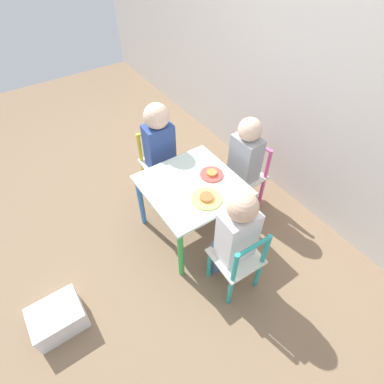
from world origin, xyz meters
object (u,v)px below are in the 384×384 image
object	(u,v)px
chair_teal	(238,261)
plate_back	(212,174)
child_back	(244,159)
child_left	(160,144)
storage_bin	(58,318)
chair_pink	(246,176)
plate_right	(206,198)
kids_table	(192,192)
chair_yellow	(159,164)
child_right	(235,233)

from	to	relation	value
chair_teal	plate_back	size ratio (longest dim) A/B	3.49
child_back	plate_back	distance (m)	0.29
child_left	storage_bin	distance (m)	1.26
chair_pink	plate_right	distance (m)	0.57
kids_table	plate_right	bearing A→B (deg)	0.00
child_left	storage_bin	xyz separation A→B (m)	(0.58, -1.04, -0.41)
plate_back	kids_table	bearing A→B (deg)	-90.00
kids_table	child_back	distance (m)	0.45
child_left	plate_back	size ratio (longest dim) A/B	5.28
child_left	plate_back	xyz separation A→B (m)	(0.44, 0.13, -0.01)
chair_pink	child_back	world-z (taller)	child_back
kids_table	child_left	distance (m)	0.45
kids_table	chair_teal	bearing A→B (deg)	-2.19
chair_yellow	child_back	xyz separation A→B (m)	(0.49, 0.41, 0.20)
chair_teal	child_right	world-z (taller)	child_right
plate_back	child_left	bearing A→B (deg)	-163.96
kids_table	chair_yellow	world-z (taller)	chair_yellow
child_left	child_right	bearing A→B (deg)	-89.39
kids_table	chair_pink	size ratio (longest dim) A/B	1.10
child_left	storage_bin	bearing A→B (deg)	-147.42
storage_bin	child_right	bearing A→B (deg)	72.86
chair_teal	child_back	size ratio (longest dim) A/B	0.69
chair_teal	plate_right	size ratio (longest dim) A/B	2.84
chair_teal	child_left	size ratio (longest dim) A/B	0.66
plate_back	child_right	bearing A→B (deg)	-21.11
chair_yellow	child_right	xyz separation A→B (m)	(0.94, -0.05, 0.21)
chair_yellow	plate_right	bearing A→B (deg)	-89.20
chair_pink	child_right	size ratio (longest dim) A/B	0.68
kids_table	chair_pink	bearing A→B (deg)	91.86
child_back	child_right	bearing A→B (deg)	-46.99
plate_right	child_right	bearing A→B (deg)	-3.36
kids_table	child_right	distance (m)	0.45
child_right	plate_back	size ratio (longest dim) A/B	5.16
chair_teal	plate_right	xyz separation A→B (m)	(-0.35, 0.02, 0.21)
chair_pink	plate_back	bearing A→B (deg)	-89.18
kids_table	child_back	bearing A→B (deg)	91.86
chair_yellow	child_right	distance (m)	0.97
chair_teal	chair_pink	world-z (taller)	same
plate_right	chair_yellow	bearing A→B (deg)	177.38
chair_teal	kids_table	bearing A→B (deg)	-90.00
child_right	child_back	distance (m)	0.65
child_right	child_left	distance (m)	0.89
kids_table	child_left	world-z (taller)	child_left
plate_back	storage_bin	world-z (taller)	plate_back
plate_back	chair_pink	bearing A→B (deg)	92.68
plate_back	storage_bin	size ratio (longest dim) A/B	0.55
chair_pink	plate_right	size ratio (longest dim) A/B	2.84
plate_right	storage_bin	bearing A→B (deg)	-91.03
chair_pink	child_right	distance (m)	0.72
kids_table	storage_bin	size ratio (longest dim) A/B	2.11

